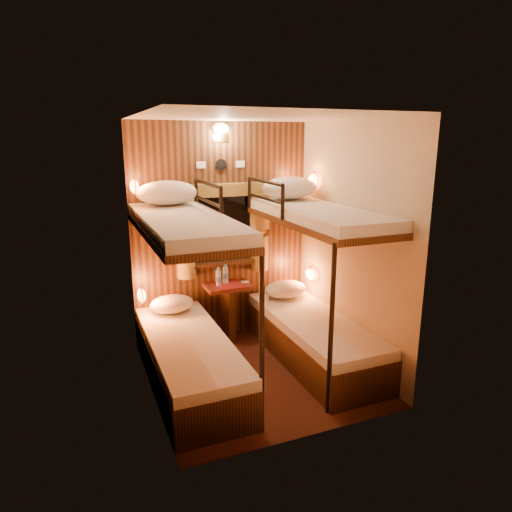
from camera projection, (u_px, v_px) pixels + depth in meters
name	position (u px, v px, depth m)	size (l,w,h in m)	color
floor	(257.00, 373.00, 4.45)	(2.10, 2.10, 0.00)	#33140D
ceiling	(257.00, 116.00, 3.85)	(2.10, 2.10, 0.00)	silver
wall_back	(221.00, 233.00, 5.09)	(2.40, 2.40, 0.00)	#C6B293
wall_front	(313.00, 287.00, 3.21)	(2.40, 2.40, 0.00)	#C6B293
wall_left	(145.00, 265.00, 3.78)	(2.40, 2.40, 0.00)	#C6B293
wall_right	(350.00, 245.00, 4.51)	(2.40, 2.40, 0.00)	#C6B293
back_panel	(222.00, 233.00, 5.08)	(2.00, 0.03, 2.40)	black
bunk_left	(188.00, 327.00, 4.13)	(0.72, 1.90, 1.82)	black
bunk_right	(314.00, 308.00, 4.61)	(0.72, 1.90, 1.82)	black
window	(223.00, 235.00, 5.05)	(1.00, 0.12, 0.79)	black
curtains	(223.00, 228.00, 5.00)	(1.10, 0.22, 1.00)	olive
back_fixtures	(221.00, 136.00, 4.79)	(0.54, 0.09, 0.48)	black
reading_lamps	(232.00, 235.00, 4.77)	(2.00, 0.20, 1.25)	orange
table	(228.00, 305.00, 5.11)	(0.50, 0.34, 0.66)	#571D14
bottle_left	(218.00, 278.00, 4.98)	(0.06, 0.06, 0.21)	#99BFE5
bottle_right	(225.00, 275.00, 5.08)	(0.06, 0.06, 0.22)	#99BFE5
sachet_a	(245.00, 282.00, 5.13)	(0.09, 0.07, 0.01)	silver
sachet_b	(231.00, 283.00, 5.09)	(0.06, 0.05, 0.00)	silver
pillow_lower_left	(172.00, 304.00, 4.75)	(0.46, 0.33, 0.18)	silver
pillow_lower_right	(285.00, 289.00, 5.20)	(0.49, 0.35, 0.19)	silver
pillow_upper_left	(167.00, 193.00, 4.44)	(0.60, 0.43, 0.24)	silver
pillow_upper_right	(290.00, 188.00, 4.86)	(0.61, 0.44, 0.24)	silver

